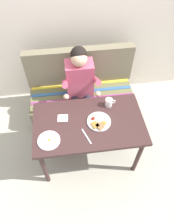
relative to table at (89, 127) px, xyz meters
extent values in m
plane|color=#ABA795|center=(0.00, 0.00, -0.65)|extent=(8.00, 8.00, 0.00)
cube|color=beige|center=(0.00, 1.27, 0.65)|extent=(4.40, 0.10, 2.60)
cube|color=#372221|center=(0.00, 0.00, 0.06)|extent=(1.20, 0.70, 0.04)
cylinder|color=#372221|center=(-0.54, -0.29, -0.30)|extent=(0.05, 0.05, 0.69)
cylinder|color=#372221|center=(0.54, -0.29, -0.30)|extent=(0.05, 0.05, 0.69)
cylinder|color=#372221|center=(-0.54, 0.29, -0.30)|extent=(0.05, 0.05, 0.69)
cylinder|color=#372221|center=(0.54, 0.29, -0.30)|extent=(0.05, 0.05, 0.69)
cube|color=#6C644E|center=(0.00, 0.72, -0.45)|extent=(1.44, 0.56, 0.40)
cube|color=#676840|center=(0.00, 0.72, -0.22)|extent=(1.40, 0.52, 0.06)
cube|color=#6C644E|center=(0.00, 0.94, 0.08)|extent=(1.44, 0.12, 0.54)
cube|color=#93387A|center=(0.00, 0.58, -0.18)|extent=(1.38, 0.05, 0.01)
cube|color=#336099|center=(0.00, 0.72, -0.18)|extent=(1.38, 0.05, 0.01)
cube|color=yellow|center=(0.00, 0.86, -0.18)|extent=(1.38, 0.05, 0.01)
cube|color=#BC4A64|center=(-0.03, 0.66, 0.11)|extent=(0.34, 0.22, 0.48)
sphere|color=#DBAD89|center=(-0.03, 0.64, 0.44)|extent=(0.19, 0.19, 0.19)
sphere|color=black|center=(-0.03, 0.67, 0.47)|extent=(0.19, 0.19, 0.19)
cylinder|color=#BC4A64|center=(-0.22, 0.52, 0.18)|extent=(0.07, 0.29, 0.23)
cylinder|color=#BC4A64|center=(0.16, 0.52, 0.18)|extent=(0.07, 0.29, 0.23)
sphere|color=#DBAD89|center=(-0.22, 0.40, 0.08)|extent=(0.07, 0.07, 0.07)
sphere|color=#DBAD89|center=(0.16, 0.40, 0.08)|extent=(0.07, 0.07, 0.07)
cylinder|color=#232333|center=(-0.11, 0.49, -0.13)|extent=(0.09, 0.34, 0.09)
cylinder|color=#232333|center=(-0.11, 0.32, -0.39)|extent=(0.08, 0.08, 0.52)
cube|color=black|center=(-0.11, 0.26, -0.62)|extent=(0.09, 0.20, 0.05)
cylinder|color=#232333|center=(0.06, 0.49, -0.13)|extent=(0.09, 0.34, 0.09)
cylinder|color=#232333|center=(0.06, 0.32, -0.39)|extent=(0.08, 0.08, 0.52)
cube|color=black|center=(0.06, 0.26, -0.62)|extent=(0.09, 0.20, 0.05)
cylinder|color=white|center=(0.11, -0.01, 0.09)|extent=(0.26, 0.26, 0.02)
cube|color=#A26B2A|center=(0.06, -0.06, 0.11)|extent=(0.09, 0.10, 0.02)
cube|color=#995E3B|center=(0.11, -0.08, 0.11)|extent=(0.10, 0.10, 0.02)
sphere|color=red|center=(0.05, 0.02, 0.12)|extent=(0.04, 0.04, 0.04)
ellipsoid|color=#CC6623|center=(0.15, -0.05, 0.11)|extent=(0.06, 0.05, 0.02)
cylinder|color=white|center=(-0.43, -0.18, 0.09)|extent=(0.23, 0.23, 0.01)
ellipsoid|color=white|center=(-0.43, -0.18, 0.10)|extent=(0.09, 0.08, 0.01)
sphere|color=yellow|center=(-0.42, -0.18, 0.11)|extent=(0.03, 0.03, 0.03)
cylinder|color=white|center=(0.26, 0.21, 0.13)|extent=(0.08, 0.08, 0.10)
cylinder|color=brown|center=(0.26, 0.21, 0.17)|extent=(0.07, 0.07, 0.01)
torus|color=white|center=(0.31, 0.21, 0.14)|extent=(0.05, 0.01, 0.05)
cube|color=silver|center=(-0.28, 0.09, 0.09)|extent=(0.12, 0.11, 0.01)
cube|color=silver|center=(-0.05, -0.17, 0.08)|extent=(0.09, 0.19, 0.00)
camera|label=1|loc=(-0.19, -1.32, 1.96)|focal=34.19mm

